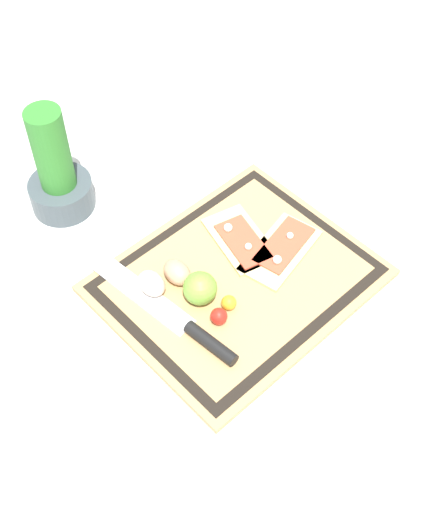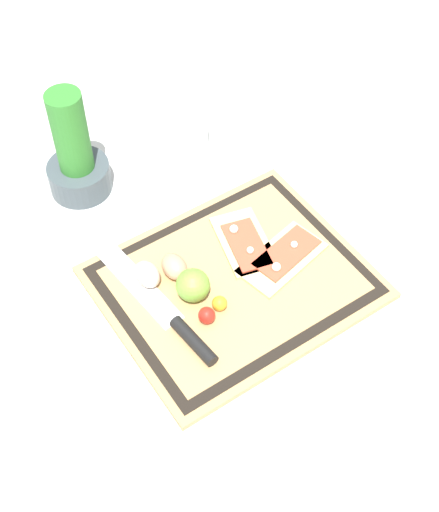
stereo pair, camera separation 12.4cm
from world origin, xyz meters
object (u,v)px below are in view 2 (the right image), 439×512
lime (193,285)px  sauce_jar (186,132)px  cherry_tomato_red (207,315)px  pizza_slice_near (283,257)px  herb_pot (76,158)px  pizza_slice_far (244,242)px  cherry_tomato_yellow (220,303)px  egg_brown (174,267)px  knife (173,320)px  egg_pink (147,274)px

lime → sauce_jar: (0.19, 0.33, 0.01)m
cherry_tomato_red → sauce_jar: (0.20, 0.38, 0.02)m
pizza_slice_near → cherry_tomato_red: size_ratio=6.06×
herb_pot → sauce_jar: 0.23m
cherry_tomato_red → pizza_slice_far: bearing=34.2°
sauce_jar → cherry_tomato_yellow: bearing=-114.3°
egg_brown → cherry_tomato_yellow: size_ratio=2.11×
pizza_slice_near → knife: (-0.23, -0.01, 0.00)m
egg_pink → cherry_tomato_yellow: (0.07, -0.11, -0.01)m
cherry_tomato_yellow → egg_pink: bearing=122.0°
cherry_tomato_red → herb_pot: size_ratio=0.13×
lime → sauce_jar: size_ratio=0.51×
knife → lime: lime is taller
pizza_slice_far → sauce_jar: bearing=79.2°
lime → sauce_jar: sauce_jar is taller
egg_pink → sauce_jar: 0.35m
cherry_tomato_red → cherry_tomato_yellow: size_ratio=1.11×
egg_pink → cherry_tomato_yellow: 0.14m
knife → herb_pot: size_ratio=1.40×
egg_brown → pizza_slice_far: bearing=-5.4°
knife → egg_brown: (0.06, 0.08, 0.01)m
lime → cherry_tomato_red: 0.06m
pizza_slice_far → knife: bearing=-159.7°
egg_brown → sauce_jar: bearing=54.4°
pizza_slice_near → egg_brown: (-0.18, 0.08, 0.01)m
egg_pink → lime: lime is taller
egg_brown → herb_pot: 0.30m
egg_brown → sauce_jar: (0.19, 0.27, 0.01)m
pizza_slice_near → cherry_tomato_red: 0.19m
pizza_slice_near → pizza_slice_far: bearing=119.0°
knife → herb_pot: 0.38m
pizza_slice_far → lime: bearing=-162.3°
pizza_slice_far → sauce_jar: (0.05, 0.28, 0.03)m
pizza_slice_near → pizza_slice_far: (-0.04, 0.07, 0.00)m
egg_pink → lime: size_ratio=0.94×
knife → sauce_jar: 0.43m
egg_brown → herb_pot: herb_pot is taller
pizza_slice_near → cherry_tomato_red: cherry_tomato_red is taller
pizza_slice_near → sauce_jar: sauce_jar is taller
pizza_slice_near → cherry_tomato_yellow: cherry_tomato_yellow is taller
pizza_slice_far → cherry_tomato_yellow: size_ratio=6.26×
pizza_slice_near → sauce_jar: (0.02, 0.35, 0.03)m
cherry_tomato_red → herb_pot: (-0.03, 0.40, 0.05)m
herb_pot → pizza_slice_near: bearing=-60.6°
knife → herb_pot: herb_pot is taller
knife → lime: (0.06, 0.03, 0.02)m
cherry_tomato_red → lime: bearing=81.0°
pizza_slice_near → sauce_jar: 0.35m
pizza_slice_near → egg_pink: 0.24m
cherry_tomato_red → pizza_slice_near: bearing=10.2°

